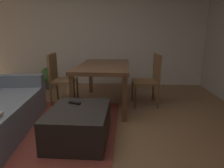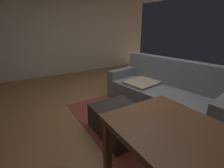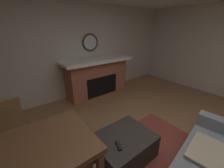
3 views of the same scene
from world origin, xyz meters
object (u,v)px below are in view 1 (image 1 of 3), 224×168
dining_chair_south (150,77)px  tv_remote (75,103)px  dining_chair_north (59,76)px  potted_plant (48,76)px  small_dog (78,106)px  ottoman_coffee_table (79,124)px  dining_table (104,69)px

dining_chair_south → tv_remote: bearing=136.3°
dining_chair_north → dining_chair_south: 1.67m
dining_chair_south → dining_chair_north: bearing=90.4°
dining_chair_north → dining_chair_south: bearing=-89.6°
dining_chair_south → potted_plant: bearing=67.4°
potted_plant → small_dog: 1.93m
potted_plant → ottoman_coffee_table: bearing=-150.2°
ottoman_coffee_table → potted_plant: 2.62m
ottoman_coffee_table → tv_remote: (0.18, 0.09, 0.21)m
dining_chair_south → small_dog: (-0.62, 1.18, -0.36)m
dining_table → tv_remote: bearing=167.6°
dining_chair_south → dining_table: bearing=90.5°
ottoman_coffee_table → tv_remote: tv_remote is taller
potted_plant → small_dog: size_ratio=0.96×
dining_table → ottoman_coffee_table: bearing=173.3°
dining_table → potted_plant: dining_table is taller
dining_chair_north → dining_table: bearing=-89.6°
dining_table → small_dog: 0.86m
tv_remote → dining_chair_north: bearing=49.3°
dining_chair_south → small_dog: 1.38m
dining_table → dining_chair_north: size_ratio=1.74×
ottoman_coffee_table → dining_table: (1.31, -0.15, 0.47)m
dining_chair_south → potted_plant: (0.95, 2.29, -0.21)m
dining_chair_north → dining_chair_south: (0.01, -1.67, 0.00)m
dining_chair_north → dining_chair_south: size_ratio=1.00×
dining_table → dining_chair_south: (0.01, -0.84, -0.14)m
small_dog → dining_chair_south: bearing=-62.5°
ottoman_coffee_table → dining_table: 1.40m
dining_table → dining_chair_north: bearing=90.4°
ottoman_coffee_table → potted_plant: potted_plant is taller
ottoman_coffee_table → dining_chair_north: bearing=27.6°
tv_remote → potted_plant: bearing=51.7°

